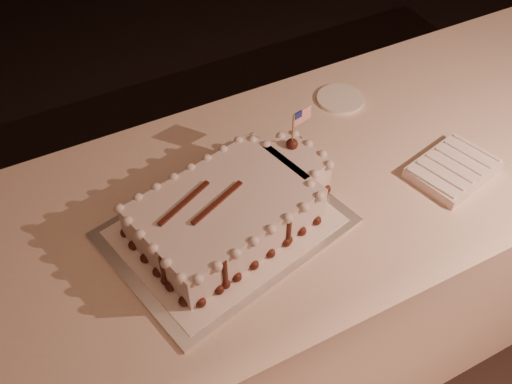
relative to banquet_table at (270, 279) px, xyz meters
name	(u,v)px	position (x,y,z in m)	size (l,w,h in m)	color
banquet_table	(270,279)	(0.00, 0.00, 0.00)	(2.40, 0.80, 0.75)	beige
cake_board	(226,228)	(-0.15, -0.05, 0.38)	(0.52, 0.39, 0.01)	white
doily	(226,226)	(-0.15, -0.05, 0.38)	(0.47, 0.35, 0.00)	white
sheet_cake	(234,207)	(-0.13, -0.04, 0.43)	(0.51, 0.35, 0.20)	silver
napkin_stack	(453,169)	(0.44, -0.15, 0.39)	(0.24, 0.20, 0.03)	white
side_plate	(340,99)	(0.35, 0.23, 0.38)	(0.14, 0.14, 0.01)	white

